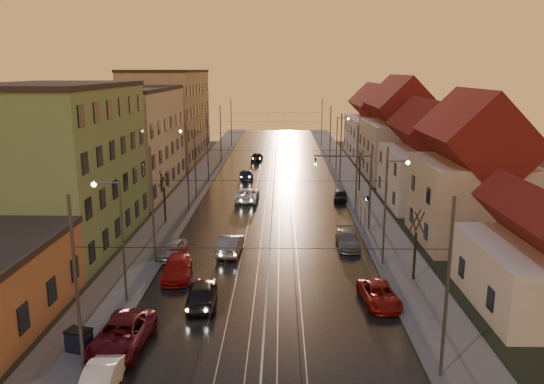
# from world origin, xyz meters

# --- Properties ---
(ground) EXTENTS (160.00, 160.00, 0.00)m
(ground) POSITION_xyz_m (0.00, 0.00, 0.00)
(ground) COLOR black
(ground) RESTS_ON ground
(road) EXTENTS (16.00, 120.00, 0.04)m
(road) POSITION_xyz_m (0.00, 40.00, 0.02)
(road) COLOR black
(road) RESTS_ON ground
(sidewalk_left) EXTENTS (4.00, 120.00, 0.15)m
(sidewalk_left) POSITION_xyz_m (-10.00, 40.00, 0.07)
(sidewalk_left) COLOR #4C4C4C
(sidewalk_left) RESTS_ON ground
(sidewalk_right) EXTENTS (4.00, 120.00, 0.15)m
(sidewalk_right) POSITION_xyz_m (10.00, 40.00, 0.07)
(sidewalk_right) COLOR #4C4C4C
(sidewalk_right) RESTS_ON ground
(tram_rail_0) EXTENTS (0.06, 120.00, 0.03)m
(tram_rail_0) POSITION_xyz_m (-2.20, 40.00, 0.06)
(tram_rail_0) COLOR gray
(tram_rail_0) RESTS_ON road
(tram_rail_1) EXTENTS (0.06, 120.00, 0.03)m
(tram_rail_1) POSITION_xyz_m (-0.77, 40.00, 0.06)
(tram_rail_1) COLOR gray
(tram_rail_1) RESTS_ON road
(tram_rail_2) EXTENTS (0.06, 120.00, 0.03)m
(tram_rail_2) POSITION_xyz_m (0.77, 40.00, 0.06)
(tram_rail_2) COLOR gray
(tram_rail_2) RESTS_ON road
(tram_rail_3) EXTENTS (0.06, 120.00, 0.03)m
(tram_rail_3) POSITION_xyz_m (2.20, 40.00, 0.06)
(tram_rail_3) COLOR gray
(tram_rail_3) RESTS_ON road
(apartment_left_1) EXTENTS (10.00, 18.00, 13.00)m
(apartment_left_1) POSITION_xyz_m (-17.50, 14.00, 6.50)
(apartment_left_1) COLOR #708E5A
(apartment_left_1) RESTS_ON ground
(apartment_left_2) EXTENTS (10.00, 20.00, 12.00)m
(apartment_left_2) POSITION_xyz_m (-17.50, 34.00, 6.00)
(apartment_left_2) COLOR #BAA890
(apartment_left_2) RESTS_ON ground
(apartment_left_3) EXTENTS (10.00, 24.00, 14.00)m
(apartment_left_3) POSITION_xyz_m (-17.50, 58.00, 7.00)
(apartment_left_3) COLOR tan
(apartment_left_3) RESTS_ON ground
(house_right_0) EXTENTS (8.16, 10.20, 5.80)m
(house_right_0) POSITION_xyz_m (17.00, 2.00, 2.92)
(house_right_0) COLOR silver
(house_right_0) RESTS_ON ground
(house_right_1) EXTENTS (8.67, 10.20, 10.80)m
(house_right_1) POSITION_xyz_m (17.00, 15.00, 5.45)
(house_right_1) COLOR #B8A58E
(house_right_1) RESTS_ON ground
(house_right_2) EXTENTS (9.18, 12.24, 9.20)m
(house_right_2) POSITION_xyz_m (17.00, 28.00, 4.64)
(house_right_2) COLOR silver
(house_right_2) RESTS_ON ground
(house_right_3) EXTENTS (9.18, 14.28, 11.50)m
(house_right_3) POSITION_xyz_m (17.00, 43.00, 5.80)
(house_right_3) COLOR #B8A58E
(house_right_3) RESTS_ON ground
(house_right_4) EXTENTS (9.18, 16.32, 10.00)m
(house_right_4) POSITION_xyz_m (17.00, 61.00, 5.05)
(house_right_4) COLOR silver
(house_right_4) RESTS_ON ground
(catenary_pole_l_0) EXTENTS (0.16, 0.16, 9.00)m
(catenary_pole_l_0) POSITION_xyz_m (-8.60, -6.00, 4.50)
(catenary_pole_l_0) COLOR #595B60
(catenary_pole_l_0) RESTS_ON ground
(catenary_pole_r_0) EXTENTS (0.16, 0.16, 9.00)m
(catenary_pole_r_0) POSITION_xyz_m (8.60, -6.00, 4.50)
(catenary_pole_r_0) COLOR #595B60
(catenary_pole_r_0) RESTS_ON ground
(catenary_pole_l_1) EXTENTS (0.16, 0.16, 9.00)m
(catenary_pole_l_1) POSITION_xyz_m (-8.60, 9.00, 4.50)
(catenary_pole_l_1) COLOR #595B60
(catenary_pole_l_1) RESTS_ON ground
(catenary_pole_r_1) EXTENTS (0.16, 0.16, 9.00)m
(catenary_pole_r_1) POSITION_xyz_m (8.60, 9.00, 4.50)
(catenary_pole_r_1) COLOR #595B60
(catenary_pole_r_1) RESTS_ON ground
(catenary_pole_l_2) EXTENTS (0.16, 0.16, 9.00)m
(catenary_pole_l_2) POSITION_xyz_m (-8.60, 24.00, 4.50)
(catenary_pole_l_2) COLOR #595B60
(catenary_pole_l_2) RESTS_ON ground
(catenary_pole_r_2) EXTENTS (0.16, 0.16, 9.00)m
(catenary_pole_r_2) POSITION_xyz_m (8.60, 24.00, 4.50)
(catenary_pole_r_2) COLOR #595B60
(catenary_pole_r_2) RESTS_ON ground
(catenary_pole_l_3) EXTENTS (0.16, 0.16, 9.00)m
(catenary_pole_l_3) POSITION_xyz_m (-8.60, 39.00, 4.50)
(catenary_pole_l_3) COLOR #595B60
(catenary_pole_l_3) RESTS_ON ground
(catenary_pole_r_3) EXTENTS (0.16, 0.16, 9.00)m
(catenary_pole_r_3) POSITION_xyz_m (8.60, 39.00, 4.50)
(catenary_pole_r_3) COLOR #595B60
(catenary_pole_r_3) RESTS_ON ground
(catenary_pole_l_4) EXTENTS (0.16, 0.16, 9.00)m
(catenary_pole_l_4) POSITION_xyz_m (-8.60, 54.00, 4.50)
(catenary_pole_l_4) COLOR #595B60
(catenary_pole_l_4) RESTS_ON ground
(catenary_pole_r_4) EXTENTS (0.16, 0.16, 9.00)m
(catenary_pole_r_4) POSITION_xyz_m (8.60, 54.00, 4.50)
(catenary_pole_r_4) COLOR #595B60
(catenary_pole_r_4) RESTS_ON ground
(catenary_pole_l_5) EXTENTS (0.16, 0.16, 9.00)m
(catenary_pole_l_5) POSITION_xyz_m (-8.60, 72.00, 4.50)
(catenary_pole_l_5) COLOR #595B60
(catenary_pole_l_5) RESTS_ON ground
(catenary_pole_r_5) EXTENTS (0.16, 0.16, 9.00)m
(catenary_pole_r_5) POSITION_xyz_m (8.60, 72.00, 4.50)
(catenary_pole_r_5) COLOR #595B60
(catenary_pole_r_5) RESTS_ON ground
(street_lamp_0) EXTENTS (1.75, 0.32, 8.00)m
(street_lamp_0) POSITION_xyz_m (-9.10, 2.00, 4.89)
(street_lamp_0) COLOR #595B60
(street_lamp_0) RESTS_ON ground
(street_lamp_1) EXTENTS (1.75, 0.32, 8.00)m
(street_lamp_1) POSITION_xyz_m (9.10, 10.00, 4.89)
(street_lamp_1) COLOR #595B60
(street_lamp_1) RESTS_ON ground
(street_lamp_2) EXTENTS (1.75, 0.32, 8.00)m
(street_lamp_2) POSITION_xyz_m (-9.10, 30.00, 4.89)
(street_lamp_2) COLOR #595B60
(street_lamp_2) RESTS_ON ground
(street_lamp_3) EXTENTS (1.75, 0.32, 8.00)m
(street_lamp_3) POSITION_xyz_m (9.10, 46.00, 4.89)
(street_lamp_3) COLOR #595B60
(street_lamp_3) RESTS_ON ground
(traffic_light_mast) EXTENTS (5.30, 0.32, 7.20)m
(traffic_light_mast) POSITION_xyz_m (7.99, 18.00, 4.60)
(traffic_light_mast) COLOR #595B60
(traffic_light_mast) RESTS_ON ground
(bare_tree_0) EXTENTS (1.09, 1.09, 5.11)m
(bare_tree_0) POSITION_xyz_m (-10.20, 20.00, 2.49)
(bare_tree_0) COLOR black
(bare_tree_0) RESTS_ON ground
(bare_tree_1) EXTENTS (1.09, 1.09, 5.11)m
(bare_tree_1) POSITION_xyz_m (10.20, 6.00, 2.49)
(bare_tree_1) COLOR black
(bare_tree_1) RESTS_ON ground
(bare_tree_2) EXTENTS (1.09, 1.09, 5.11)m
(bare_tree_2) POSITION_xyz_m (10.40, 34.00, 2.49)
(bare_tree_2) COLOR black
(bare_tree_2) RESTS_ON ground
(driving_car_0) EXTENTS (2.24, 4.73, 1.56)m
(driving_car_0) POSITION_xyz_m (-4.01, 1.91, 0.78)
(driving_car_0) COLOR black
(driving_car_0) RESTS_ON ground
(driving_car_1) EXTENTS (1.93, 4.73, 1.53)m
(driving_car_1) POSITION_xyz_m (-3.11, 11.46, 0.76)
(driving_car_1) COLOR gray
(driving_car_1) RESTS_ON ground
(driving_car_2) EXTENTS (2.65, 5.33, 1.45)m
(driving_car_2) POSITION_xyz_m (-2.85, 28.90, 0.73)
(driving_car_2) COLOR white
(driving_car_2) RESTS_ON ground
(driving_car_3) EXTENTS (2.21, 4.47, 1.25)m
(driving_car_3) POSITION_xyz_m (-3.76, 41.24, 0.62)
(driving_car_3) COLOR #172445
(driving_car_3) RESTS_ON ground
(driving_car_4) EXTENTS (2.05, 4.16, 1.37)m
(driving_car_4) POSITION_xyz_m (-3.00, 55.94, 0.68)
(driving_car_4) COLOR black
(driving_car_4) RESTS_ON ground
(parked_left_0) EXTENTS (1.54, 4.04, 1.31)m
(parked_left_0) POSITION_xyz_m (-7.24, -7.72, 0.66)
(parked_left_0) COLOR white
(parked_left_0) RESTS_ON ground
(parked_left_1) EXTENTS (2.86, 5.61, 1.52)m
(parked_left_1) POSITION_xyz_m (-7.47, -3.50, 0.76)
(parked_left_1) COLOR #5D101C
(parked_left_1) RESTS_ON ground
(parked_left_2) EXTENTS (2.37, 4.93, 1.39)m
(parked_left_2) POSITION_xyz_m (-6.43, 6.35, 0.69)
(parked_left_2) COLOR #AF1311
(parked_left_2) RESTS_ON ground
(parked_left_3) EXTENTS (1.94, 3.99, 1.31)m
(parked_left_3) POSITION_xyz_m (-7.60, 10.50, 0.66)
(parked_left_3) COLOR #A9A9AF
(parked_left_3) RESTS_ON ground
(parked_right_0) EXTENTS (2.47, 4.63, 1.24)m
(parked_right_0) POSITION_xyz_m (7.13, 2.21, 0.62)
(parked_right_0) COLOR maroon
(parked_right_0) RESTS_ON ground
(parked_right_1) EXTENTS (1.83, 4.46, 1.29)m
(parked_right_1) POSITION_xyz_m (6.49, 13.11, 0.65)
(parked_right_1) COLOR gray
(parked_right_1) RESTS_ON ground
(parked_right_2) EXTENTS (1.87, 3.77, 1.23)m
(parked_right_2) POSITION_xyz_m (7.60, 29.06, 0.62)
(parked_right_2) COLOR black
(parked_right_2) RESTS_ON ground
(dumpster) EXTENTS (1.37, 1.09, 1.10)m
(dumpster) POSITION_xyz_m (-9.53, -4.04, 0.70)
(dumpster) COLOR black
(dumpster) RESTS_ON sidewalk_left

